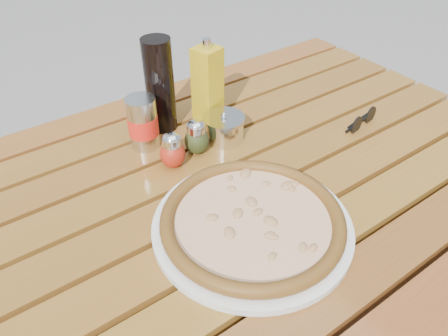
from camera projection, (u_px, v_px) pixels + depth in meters
table at (229, 211)px, 0.93m from camera, size 1.40×0.90×0.75m
plate at (252, 226)px, 0.79m from camera, size 0.46×0.46×0.01m
pizza at (252, 220)px, 0.78m from camera, size 0.45×0.45×0.03m
pepper_shaker at (172, 151)px, 0.91m from camera, size 0.05×0.05×0.08m
oregano_shaker at (197, 138)px, 0.95m from camera, size 0.07×0.07×0.08m
dark_bottle at (160, 86)px, 0.99m from camera, size 0.07×0.07×0.22m
soda_can at (143, 123)px, 0.96m from camera, size 0.08×0.08×0.12m
olive_oil_cruet at (208, 86)px, 1.01m from camera, size 0.07×0.07×0.21m
parmesan_tin at (224, 128)px, 1.00m from camera, size 0.10×0.10×0.07m
sunglasses at (362, 120)px, 1.05m from camera, size 0.11×0.04×0.04m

